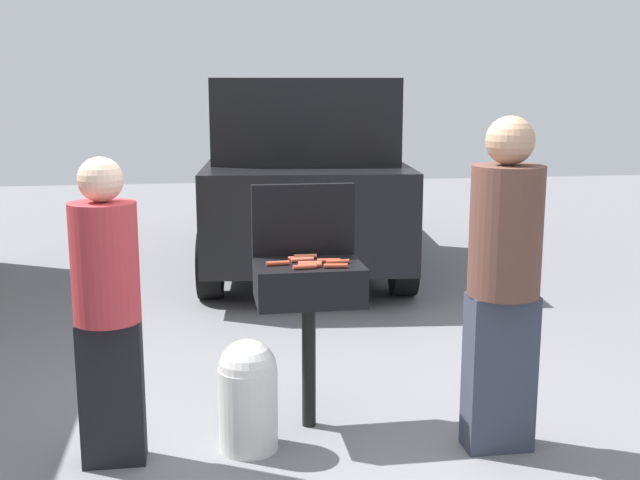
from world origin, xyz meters
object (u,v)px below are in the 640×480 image
object	(u,v)px
hot_dog_9	(305,267)
parked_minivan	(302,171)
hot_dog_5	(329,261)
hot_dog_4	(302,260)
hot_dog_6	(278,263)
hot_dog_7	(336,266)
hot_dog_1	(310,263)
hot_dog_2	(338,262)
bbq_grill	(309,289)
propane_tank	(248,393)
person_right	(504,274)
hot_dog_0	(310,265)
hot_dog_3	(305,256)
hot_dog_8	(300,259)
person_left	(107,302)

from	to	relation	value
hot_dog_9	parked_minivan	distance (m)	4.47
hot_dog_5	hot_dog_4	bearing A→B (deg)	161.96
hot_dog_6	hot_dog_7	size ratio (longest dim) A/B	1.00
hot_dog_4	hot_dog_9	size ratio (longest dim) A/B	1.00
hot_dog_1	hot_dog_2	xyz separation A→B (m)	(0.16, 0.01, 0.00)
hot_dog_1	hot_dog_9	distance (m)	0.09
bbq_grill	hot_dog_4	xyz separation A→B (m)	(-0.03, 0.04, 0.16)
hot_dog_5	hot_dog_7	distance (m)	0.13
hot_dog_4	hot_dog_7	world-z (taller)	same
propane_tank	person_right	distance (m)	1.50
hot_dog_0	hot_dog_9	xyz separation A→B (m)	(-0.03, -0.04, 0.00)
hot_dog_3	hot_dog_4	bearing A→B (deg)	-108.38
hot_dog_2	parked_minivan	bearing A→B (deg)	85.26
hot_dog_4	person_right	xyz separation A→B (m)	(1.00, -0.47, -0.01)
hot_dog_3	hot_dog_7	bearing A→B (deg)	-63.50
bbq_grill	hot_dog_7	xyz separation A→B (m)	(0.13, -0.14, 0.16)
hot_dog_2	propane_tank	bearing A→B (deg)	-159.21
bbq_grill	hot_dog_5	world-z (taller)	hot_dog_5
hot_dog_0	person_right	size ratio (longest dim) A/B	0.07
bbq_grill	hot_dog_9	xyz separation A→B (m)	(-0.04, -0.14, 0.16)
bbq_grill	hot_dog_5	xyz separation A→B (m)	(0.11, -0.01, 0.16)
person_right	hot_dog_8	bearing A→B (deg)	-23.44
hot_dog_1	hot_dog_3	xyz separation A→B (m)	(-0.00, 0.18, 0.00)
hot_dog_1	hot_dog_9	xyz separation A→B (m)	(-0.04, -0.08, 0.00)
hot_dog_4	person_right	bearing A→B (deg)	-25.19
hot_dog_1	propane_tank	bearing A→B (deg)	-153.14
bbq_grill	hot_dog_0	bearing A→B (deg)	-94.57
hot_dog_7	parked_minivan	distance (m)	4.45
hot_dog_0	hot_dog_4	world-z (taller)	same
hot_dog_3	hot_dog_6	world-z (taller)	same
hot_dog_4	hot_dog_5	bearing A→B (deg)	-18.04
person_left	parked_minivan	xyz separation A→B (m)	(1.59, 4.59, 0.15)
hot_dog_3	hot_dog_6	distance (m)	0.23
person_right	hot_dog_4	bearing A→B (deg)	-22.17
person_left	hot_dog_7	bearing A→B (deg)	9.17
hot_dog_7	person_right	distance (m)	0.89
hot_dog_2	hot_dog_9	bearing A→B (deg)	-154.47
person_right	bbq_grill	bearing A→B (deg)	-21.00
hot_dog_6	propane_tank	bearing A→B (deg)	-131.38
hot_dog_5	person_left	world-z (taller)	person_left
hot_dog_7	hot_dog_8	size ratio (longest dim) A/B	1.00
hot_dog_2	hot_dog_4	distance (m)	0.21
hot_dog_6	hot_dog_7	distance (m)	0.32
hot_dog_8	person_left	size ratio (longest dim) A/B	0.08
hot_dog_1	person_left	bearing A→B (deg)	-167.82
hot_dog_5	propane_tank	bearing A→B (deg)	-153.70
hot_dog_0	hot_dog_9	bearing A→B (deg)	-132.25
person_right	hot_dog_6	bearing A→B (deg)	-16.38
hot_dog_5	propane_tank	size ratio (longest dim) A/B	0.21
hot_dog_3	hot_dog_6	xyz separation A→B (m)	(-0.17, -0.15, 0.00)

